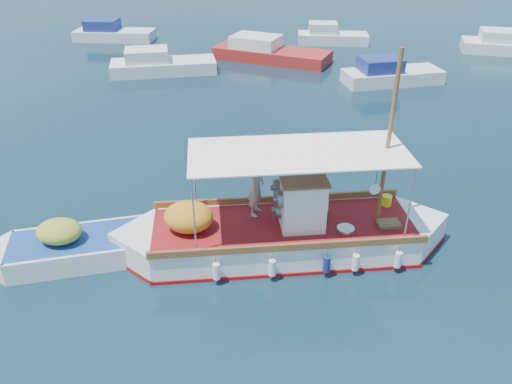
# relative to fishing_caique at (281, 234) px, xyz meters

# --- Properties ---
(ground) EXTENTS (160.00, 160.00, 0.00)m
(ground) POSITION_rel_fishing_caique_xyz_m (0.07, 0.70, -0.58)
(ground) COLOR black
(ground) RESTS_ON ground
(fishing_caique) EXTENTS (10.55, 4.46, 6.57)m
(fishing_caique) POSITION_rel_fishing_caique_xyz_m (0.00, 0.00, 0.00)
(fishing_caique) COLOR white
(fishing_caique) RESTS_ON ground
(dinghy) EXTENTS (6.32, 3.36, 1.63)m
(dinghy) POSITION_rel_fishing_caique_xyz_m (-5.91, -1.03, -0.24)
(dinghy) COLOR white
(dinghy) RESTS_ON ground
(bg_boat_nw) EXTENTS (7.11, 4.18, 1.80)m
(bg_boat_nw) POSITION_rel_fishing_caique_xyz_m (-9.07, 18.37, -0.09)
(bg_boat_nw) COLOR silver
(bg_boat_nw) RESTS_ON ground
(bg_boat_n) EXTENTS (8.59, 5.10, 1.80)m
(bg_boat_n) POSITION_rel_fishing_caique_xyz_m (-2.33, 22.25, -0.09)
(bg_boat_n) COLOR #AA221C
(bg_boat_n) RESTS_ON ground
(bg_boat_ne) EXTENTS (6.38, 4.00, 1.80)m
(bg_boat_ne) POSITION_rel_fishing_caique_xyz_m (5.53, 17.80, -0.09)
(bg_boat_ne) COLOR silver
(bg_boat_ne) RESTS_ON ground
(bg_boat_far_w) EXTENTS (6.32, 2.44, 1.80)m
(bg_boat_far_w) POSITION_rel_fishing_caique_xyz_m (-15.40, 26.79, -0.09)
(bg_boat_far_w) COLOR silver
(bg_boat_far_w) RESTS_ON ground
(bg_boat_far_n) EXTENTS (5.50, 2.22, 1.80)m
(bg_boat_far_n) POSITION_rel_fishing_caique_xyz_m (2.13, 27.53, -0.09)
(bg_boat_far_n) COLOR silver
(bg_boat_far_n) RESTS_ON ground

